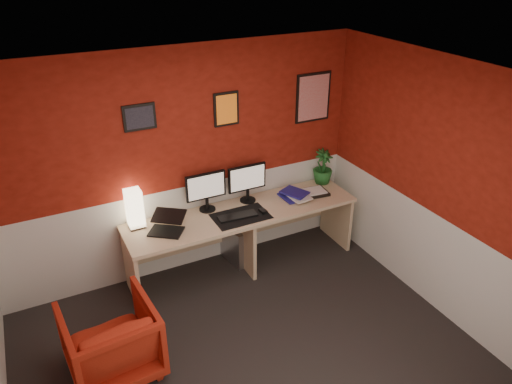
% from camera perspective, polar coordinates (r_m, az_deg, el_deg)
% --- Properties ---
extents(ground, '(4.00, 3.50, 0.01)m').
position_cam_1_polar(ground, '(4.58, 0.10, -19.82)').
color(ground, black).
rests_on(ground, ground).
extents(ceiling, '(4.00, 3.50, 0.01)m').
position_cam_1_polar(ceiling, '(3.22, 0.14, 11.86)').
color(ceiling, white).
rests_on(ceiling, ground).
extents(wall_back, '(4.00, 0.01, 2.50)m').
position_cam_1_polar(wall_back, '(5.18, -8.68, 3.07)').
color(wall_back, maroon).
rests_on(wall_back, ground).
extents(wall_right, '(0.01, 3.50, 2.50)m').
position_cam_1_polar(wall_right, '(4.87, 21.58, -0.33)').
color(wall_right, maroon).
rests_on(wall_right, ground).
extents(wainscot_back, '(4.00, 0.01, 1.00)m').
position_cam_1_polar(wainscot_back, '(5.53, -8.12, -4.04)').
color(wainscot_back, silver).
rests_on(wainscot_back, ground).
extents(wainscot_right, '(0.01, 3.50, 1.00)m').
position_cam_1_polar(wainscot_right, '(5.24, 20.13, -7.61)').
color(wainscot_right, silver).
rests_on(wainscot_right, ground).
extents(desk, '(2.60, 0.65, 0.73)m').
position_cam_1_polar(desk, '(5.50, -1.50, -5.60)').
color(desk, tan).
rests_on(desk, ground).
extents(shoji_lamp, '(0.16, 0.16, 0.40)m').
position_cam_1_polar(shoji_lamp, '(5.09, -14.06, -2.03)').
color(shoji_lamp, '#FFE5B2').
rests_on(shoji_lamp, desk).
extents(laptop, '(0.40, 0.38, 0.22)m').
position_cam_1_polar(laptop, '(4.97, -10.61, -3.61)').
color(laptop, black).
rests_on(laptop, desk).
extents(monitor_left, '(0.45, 0.06, 0.58)m').
position_cam_1_polar(monitor_left, '(5.23, -5.87, 0.69)').
color(monitor_left, black).
rests_on(monitor_left, desk).
extents(monitor_right, '(0.45, 0.06, 0.58)m').
position_cam_1_polar(monitor_right, '(5.39, -0.99, 1.69)').
color(monitor_right, black).
rests_on(monitor_right, desk).
extents(desk_mat, '(0.60, 0.38, 0.01)m').
position_cam_1_polar(desk_mat, '(5.22, -1.79, -2.86)').
color(desk_mat, black).
rests_on(desk_mat, desk).
extents(keyboard, '(0.43, 0.17, 0.02)m').
position_cam_1_polar(keyboard, '(5.20, -2.18, -2.83)').
color(keyboard, black).
rests_on(keyboard, desk_mat).
extents(mouse, '(0.07, 0.10, 0.03)m').
position_cam_1_polar(mouse, '(5.28, 0.82, -2.23)').
color(mouse, black).
rests_on(mouse, desk_mat).
extents(book_bottom, '(0.22, 0.28, 0.03)m').
position_cam_1_polar(book_bottom, '(5.53, 3.20, -0.85)').
color(book_bottom, navy).
rests_on(book_bottom, desk).
extents(book_middle, '(0.24, 0.31, 0.02)m').
position_cam_1_polar(book_middle, '(5.50, 4.00, -0.77)').
color(book_middle, silver).
rests_on(book_middle, book_bottom).
extents(book_top, '(0.32, 0.36, 0.03)m').
position_cam_1_polar(book_top, '(5.49, 3.90, -0.51)').
color(book_top, navy).
rests_on(book_top, book_middle).
extents(zen_tray, '(0.37, 0.28, 0.03)m').
position_cam_1_polar(zen_tray, '(5.70, 6.63, -0.10)').
color(zen_tray, black).
rests_on(zen_tray, desk).
extents(potted_plant, '(0.27, 0.27, 0.42)m').
position_cam_1_polar(potted_plant, '(5.90, 7.86, 2.95)').
color(potted_plant, '#19591E').
rests_on(potted_plant, desk).
extents(pc_tower, '(0.27, 0.48, 0.45)m').
position_cam_1_polar(pc_tower, '(5.70, -2.44, -5.96)').
color(pc_tower, '#99999E').
rests_on(pc_tower, ground).
extents(armchair, '(0.79, 0.81, 0.68)m').
position_cam_1_polar(armchair, '(4.49, -16.63, -16.36)').
color(armchair, '#AA2715').
rests_on(armchair, ground).
extents(art_left, '(0.32, 0.02, 0.26)m').
position_cam_1_polar(art_left, '(4.86, -13.53, 8.53)').
color(art_left, black).
rests_on(art_left, wall_back).
extents(art_center, '(0.28, 0.02, 0.36)m').
position_cam_1_polar(art_center, '(5.14, -3.51, 9.71)').
color(art_center, orange).
rests_on(art_center, wall_back).
extents(art_right, '(0.44, 0.02, 0.56)m').
position_cam_1_polar(art_right, '(5.64, 6.72, 10.97)').
color(art_right, red).
rests_on(art_right, wall_back).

